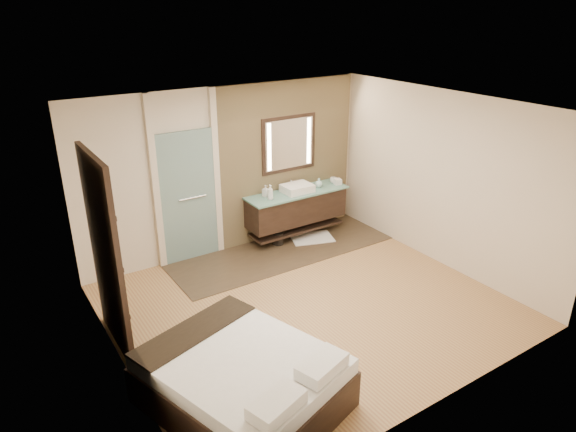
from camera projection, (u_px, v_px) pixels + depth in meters
floor at (308, 305)px, 7.07m from camera, size 5.00×5.00×0.00m
tile_strip at (282, 251)px, 8.60m from camera, size 3.80×1.30×0.01m
stone_wall at (287, 160)px, 8.81m from camera, size 2.60×0.08×2.70m
vanity at (296, 207)px, 8.88m from camera, size 1.85×0.55×0.88m
mirror_unit at (289, 144)px, 8.65m from camera, size 1.06×0.04×0.96m
frosted_door at (188, 192)px, 7.95m from camera, size 1.10×0.12×2.70m
shoji_partition at (106, 254)px, 5.84m from camera, size 0.06×1.20×2.40m
bed at (243, 380)px, 5.23m from camera, size 1.99×2.24×0.73m
bath_mat at (312, 238)px, 9.04m from camera, size 0.84×0.71×0.02m
waste_bin at (278, 238)px, 8.79m from camera, size 0.24×0.24×0.23m
tissue_box at (338, 182)px, 9.10m from camera, size 0.14×0.14×0.10m
soap_bottle_a at (270, 192)px, 8.38m from camera, size 0.10×0.10×0.25m
soap_bottle_b at (266, 191)px, 8.53m from camera, size 0.11×0.12×0.19m
soap_bottle_c at (319, 183)px, 8.95m from camera, size 0.14×0.14×0.16m
cup at (333, 180)px, 9.18m from camera, size 0.16×0.16×0.10m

